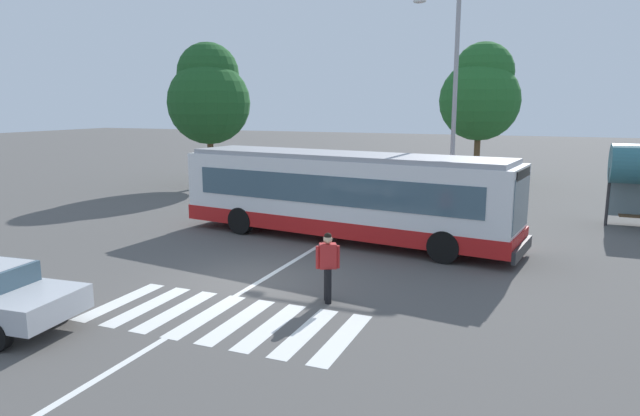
% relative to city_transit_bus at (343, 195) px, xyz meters
% --- Properties ---
extents(ground_plane, '(160.00, 160.00, 0.00)m').
position_rel_city_transit_bus_xyz_m(ground_plane, '(-0.62, -5.45, -1.59)').
color(ground_plane, '#514F4C').
extents(city_transit_bus, '(12.52, 4.23, 3.06)m').
position_rel_city_transit_bus_xyz_m(city_transit_bus, '(0.00, 0.00, 0.00)').
color(city_transit_bus, black).
rests_on(city_transit_bus, ground_plane).
extents(pedestrian_crossing_street, '(0.53, 0.41, 1.72)m').
position_rel_city_transit_bus_xyz_m(pedestrian_crossing_street, '(1.89, -6.19, -0.62)').
color(pedestrian_crossing_street, black).
rests_on(pedestrian_crossing_street, ground_plane).
extents(parked_car_teal, '(2.20, 4.64, 1.35)m').
position_rel_city_transit_bus_xyz_m(parked_car_teal, '(-5.41, 9.30, -0.82)').
color(parked_car_teal, black).
rests_on(parked_car_teal, ground_plane).
extents(parked_car_white, '(2.00, 4.56, 1.35)m').
position_rel_city_transit_bus_xyz_m(parked_car_white, '(-2.59, 9.16, -0.82)').
color(parked_car_white, black).
rests_on(parked_car_white, ground_plane).
extents(parked_car_red, '(2.06, 4.59, 1.35)m').
position_rel_city_transit_bus_xyz_m(parked_car_red, '(-0.02, 9.16, -0.82)').
color(parked_car_red, black).
rests_on(parked_car_red, ground_plane).
extents(parked_car_silver, '(2.07, 4.60, 1.35)m').
position_rel_city_transit_bus_xyz_m(parked_car_silver, '(2.78, 9.17, -0.82)').
color(parked_car_silver, black).
rests_on(parked_car_silver, ground_plane).
extents(twin_arm_street_lamp, '(4.04, 0.32, 9.52)m').
position_rel_city_transit_bus_xyz_m(twin_arm_street_lamp, '(2.57, 7.48, 4.20)').
color(twin_arm_street_lamp, '#939399').
rests_on(twin_arm_street_lamp, ground_plane).
extents(background_tree_left, '(4.77, 4.77, 8.30)m').
position_rel_city_transit_bus_xyz_m(background_tree_left, '(-11.88, 9.79, 3.73)').
color(background_tree_left, brown).
rests_on(background_tree_left, ground_plane).
extents(background_tree_right, '(4.70, 4.70, 8.38)m').
position_rel_city_transit_bus_xyz_m(background_tree_right, '(2.65, 16.42, 3.86)').
color(background_tree_right, brown).
rests_on(background_tree_right, ground_plane).
extents(crosswalk_painted_stripes, '(6.18, 2.77, 0.01)m').
position_rel_city_transit_bus_xyz_m(crosswalk_painted_stripes, '(0.09, -8.09, -1.58)').
color(crosswalk_painted_stripes, silver).
rests_on(crosswalk_painted_stripes, ground_plane).
extents(lane_center_line, '(0.16, 24.00, 0.01)m').
position_rel_city_transit_bus_xyz_m(lane_center_line, '(-0.40, -3.45, -1.59)').
color(lane_center_line, silver).
rests_on(lane_center_line, ground_plane).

